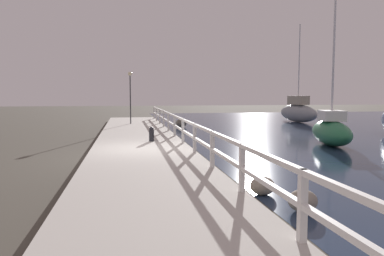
% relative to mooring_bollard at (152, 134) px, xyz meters
% --- Properties ---
extents(ground_plane, '(120.00, 120.00, 0.00)m').
position_rel_mooring_bollard_xyz_m(ground_plane, '(-0.47, -1.90, -0.59)').
color(ground_plane, '#4C473D').
extents(dock_walkway, '(3.49, 36.00, 0.30)m').
position_rel_mooring_bollard_xyz_m(dock_walkway, '(-0.47, -1.90, -0.44)').
color(dock_walkway, beige).
rests_on(dock_walkway, ground).
extents(railing, '(0.10, 32.50, 0.94)m').
position_rel_mooring_bollard_xyz_m(railing, '(1.17, -1.90, 0.35)').
color(railing, white).
rests_on(railing, dock_walkway).
extents(boulder_mid_strip, '(0.55, 0.50, 0.41)m').
position_rel_mooring_bollard_xyz_m(boulder_mid_strip, '(2.20, -8.60, -0.39)').
color(boulder_mid_strip, gray).
rests_on(boulder_mid_strip, ground).
extents(boulder_water_edge, '(0.73, 0.66, 0.55)m').
position_rel_mooring_bollard_xyz_m(boulder_water_edge, '(2.64, 9.69, -0.32)').
color(boulder_water_edge, '#666056').
rests_on(boulder_water_edge, ground).
extents(boulder_upstream, '(0.43, 0.39, 0.32)m').
position_rel_mooring_bollard_xyz_m(boulder_upstream, '(2.61, 10.10, -0.43)').
color(boulder_upstream, '#666056').
rests_on(boulder_upstream, ground).
extents(boulder_near_dock, '(0.54, 0.48, 0.40)m').
position_rel_mooring_bollard_xyz_m(boulder_near_dock, '(1.88, -7.37, -0.39)').
color(boulder_near_dock, gray).
rests_on(boulder_near_dock, ground).
extents(mooring_bollard, '(0.20, 0.20, 0.58)m').
position_rel_mooring_bollard_xyz_m(mooring_bollard, '(0.00, 0.00, 0.00)').
color(mooring_bollard, black).
rests_on(mooring_bollard, dock_walkway).
extents(dock_lamp, '(0.25, 0.25, 3.31)m').
position_rel_mooring_bollard_xyz_m(dock_lamp, '(-0.70, 9.37, 2.09)').
color(dock_lamp, '#2D2D33').
rests_on(dock_lamp, dock_walkway).
extents(sailboat_gray, '(1.36, 5.51, 7.58)m').
position_rel_mooring_bollard_xyz_m(sailboat_gray, '(12.38, 12.63, 0.25)').
color(sailboat_gray, gray).
rests_on(sailboat_gray, water_surface).
extents(sailboat_green, '(2.21, 4.16, 7.94)m').
position_rel_mooring_bollard_xyz_m(sailboat_green, '(7.65, -0.27, 0.04)').
color(sailboat_green, '#236B42').
rests_on(sailboat_green, water_surface).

